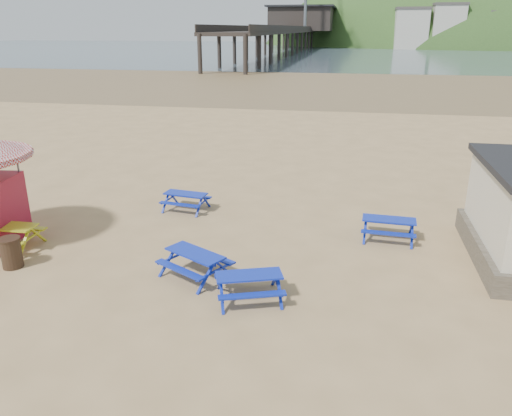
# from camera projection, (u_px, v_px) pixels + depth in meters

# --- Properties ---
(ground) EXTENTS (400.00, 400.00, 0.00)m
(ground) POSITION_uv_depth(u_px,v_px,m) (256.00, 253.00, 16.28)
(ground) COLOR tan
(ground) RESTS_ON ground
(wet_sand) EXTENTS (400.00, 400.00, 0.00)m
(wet_sand) POSITION_uv_depth(u_px,v_px,m) (334.00, 83.00, 67.07)
(wet_sand) COLOR olive
(wet_sand) RESTS_ON ground
(sea) EXTENTS (400.00, 400.00, 0.00)m
(sea) POSITION_uv_depth(u_px,v_px,m) (349.00, 49.00, 173.25)
(sea) COLOR #43535F
(sea) RESTS_ON ground
(picnic_table_blue_a) EXTENTS (1.87, 1.58, 0.71)m
(picnic_table_blue_a) POSITION_uv_depth(u_px,v_px,m) (186.00, 202.00, 19.99)
(picnic_table_blue_a) COLOR #113BB3
(picnic_table_blue_a) RESTS_ON ground
(picnic_table_blue_c) EXTENTS (1.87, 1.55, 0.75)m
(picnic_table_blue_c) POSITION_uv_depth(u_px,v_px,m) (388.00, 229.00, 17.21)
(picnic_table_blue_c) COLOR #113BB3
(picnic_table_blue_c) RESTS_ON ground
(picnic_table_blue_d) EXTENTS (2.35, 2.20, 0.78)m
(picnic_table_blue_d) POSITION_uv_depth(u_px,v_px,m) (196.00, 264.00, 14.59)
(picnic_table_blue_d) COLOR #113BB3
(picnic_table_blue_d) RESTS_ON ground
(picnic_table_blue_e) EXTENTS (2.14, 1.93, 0.74)m
(picnic_table_blue_e) POSITION_uv_depth(u_px,v_px,m) (249.00, 287.00, 13.38)
(picnic_table_blue_e) COLOR #113BB3
(picnic_table_blue_e) RESTS_ON ground
(picnic_table_yellow) EXTENTS (2.04, 1.66, 0.83)m
(picnic_table_yellow) POSITION_uv_depth(u_px,v_px,m) (7.00, 237.00, 16.44)
(picnic_table_yellow) COLOR #B2CE0D
(picnic_table_yellow) RESTS_ON ground
(litter_bin) EXTENTS (0.65, 0.65, 0.96)m
(litter_bin) POSITION_uv_depth(u_px,v_px,m) (11.00, 252.00, 15.15)
(litter_bin) COLOR #39241A
(litter_bin) RESTS_ON ground
(pier) EXTENTS (24.00, 220.00, 39.29)m
(pier) POSITION_uv_depth(u_px,v_px,m) (300.00, 32.00, 182.22)
(pier) COLOR black
(pier) RESTS_ON ground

